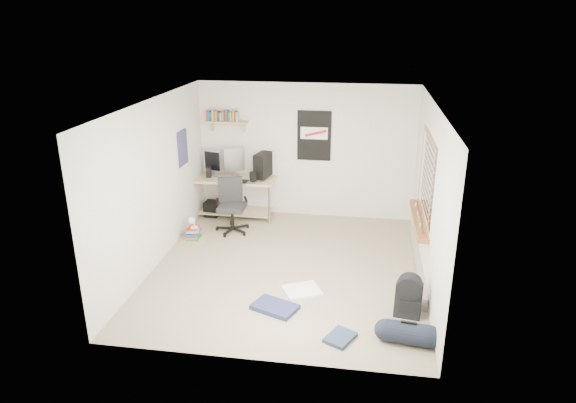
# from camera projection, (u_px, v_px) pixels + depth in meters

# --- Properties ---
(floor) EXTENTS (4.00, 4.50, 0.01)m
(floor) POSITION_uv_depth(u_px,v_px,m) (287.00, 268.00, 7.83)
(floor) COLOR gray
(floor) RESTS_ON ground
(ceiling) EXTENTS (4.00, 4.50, 0.01)m
(ceiling) POSITION_uv_depth(u_px,v_px,m) (287.00, 103.00, 6.96)
(ceiling) COLOR white
(ceiling) RESTS_ON ground
(back_wall) EXTENTS (4.00, 0.01, 2.50)m
(back_wall) POSITION_uv_depth(u_px,v_px,m) (306.00, 151.00, 9.49)
(back_wall) COLOR silver
(back_wall) RESTS_ON ground
(left_wall) EXTENTS (0.01, 4.50, 2.50)m
(left_wall) POSITION_uv_depth(u_px,v_px,m) (155.00, 183.00, 7.68)
(left_wall) COLOR silver
(left_wall) RESTS_ON ground
(right_wall) EXTENTS (0.01, 4.50, 2.50)m
(right_wall) POSITION_uv_depth(u_px,v_px,m) (430.00, 197.00, 7.11)
(right_wall) COLOR silver
(right_wall) RESTS_ON ground
(desk) EXTENTS (1.91, 1.34, 0.80)m
(desk) POSITION_uv_depth(u_px,v_px,m) (230.00, 197.00, 9.76)
(desk) COLOR tan
(desk) RESTS_ON floor
(monitor_left) EXTENTS (0.37, 0.19, 0.40)m
(monitor_left) POSITION_uv_depth(u_px,v_px,m) (212.00, 165.00, 9.52)
(monitor_left) COLOR #B2B2B7
(monitor_left) RESTS_ON desk
(monitor_right) EXTENTS (0.39, 0.28, 0.43)m
(monitor_right) POSITION_uv_depth(u_px,v_px,m) (234.00, 164.00, 9.52)
(monitor_right) COLOR #B8B7BD
(monitor_right) RESTS_ON desk
(pc_tower) EXTENTS (0.29, 0.46, 0.45)m
(pc_tower) POSITION_uv_depth(u_px,v_px,m) (263.00, 165.00, 9.44)
(pc_tower) COLOR black
(pc_tower) RESTS_ON desk
(keyboard) EXTENTS (0.45, 0.26, 0.02)m
(keyboard) POSITION_uv_depth(u_px,v_px,m) (237.00, 180.00, 9.27)
(keyboard) COLOR black
(keyboard) RESTS_ON desk
(speaker_left) EXTENTS (0.11, 0.11, 0.19)m
(speaker_left) POSITION_uv_depth(u_px,v_px,m) (209.00, 172.00, 9.45)
(speaker_left) COLOR black
(speaker_left) RESTS_ON desk
(speaker_right) EXTENTS (0.12, 0.12, 0.18)m
(speaker_right) POSITION_uv_depth(u_px,v_px,m) (253.00, 177.00, 9.20)
(speaker_right) COLOR black
(speaker_right) RESTS_ON desk
(office_chair) EXTENTS (0.80, 0.80, 0.95)m
(office_chair) POSITION_uv_depth(u_px,v_px,m) (232.00, 205.00, 8.97)
(office_chair) COLOR black
(office_chair) RESTS_ON floor
(wall_shelf) EXTENTS (0.80, 0.22, 0.24)m
(wall_shelf) POSITION_uv_depth(u_px,v_px,m) (227.00, 122.00, 9.41)
(wall_shelf) COLOR tan
(wall_shelf) RESTS_ON back_wall
(poster_back_wall) EXTENTS (0.62, 0.03, 0.92)m
(poster_back_wall) POSITION_uv_depth(u_px,v_px,m) (314.00, 136.00, 9.34)
(poster_back_wall) COLOR black
(poster_back_wall) RESTS_ON back_wall
(poster_left_wall) EXTENTS (0.02, 0.42, 0.60)m
(poster_left_wall) POSITION_uv_depth(u_px,v_px,m) (183.00, 148.00, 8.71)
(poster_left_wall) COLOR navy
(poster_left_wall) RESTS_ON left_wall
(window) EXTENTS (0.10, 1.50, 1.26)m
(window) POSITION_uv_depth(u_px,v_px,m) (425.00, 177.00, 7.32)
(window) COLOR brown
(window) RESTS_ON right_wall
(baseboard_heater) EXTENTS (0.08, 2.50, 0.18)m
(baseboard_heater) POSITION_uv_depth(u_px,v_px,m) (417.00, 262.00, 7.79)
(baseboard_heater) COLOR #B7B2A8
(baseboard_heater) RESTS_ON floor
(backpack) EXTENTS (0.37, 0.32, 0.45)m
(backpack) POSITION_uv_depth(u_px,v_px,m) (408.00, 300.00, 6.56)
(backpack) COLOR black
(backpack) RESTS_ON floor
(duffel_bag) EXTENTS (0.30, 0.30, 0.53)m
(duffel_bag) POSITION_uv_depth(u_px,v_px,m) (408.00, 333.00, 5.99)
(duffel_bag) COLOR black
(duffel_bag) RESTS_ON floor
(tshirt) EXTENTS (0.62, 0.58, 0.04)m
(tshirt) POSITION_uv_depth(u_px,v_px,m) (302.00, 291.00, 7.13)
(tshirt) COLOR white
(tshirt) RESTS_ON floor
(jeans_a) EXTENTS (0.67, 0.55, 0.06)m
(jeans_a) POSITION_uv_depth(u_px,v_px,m) (275.00, 307.00, 6.72)
(jeans_a) COLOR #22284F
(jeans_a) RESTS_ON floor
(jeans_b) EXTENTS (0.42, 0.46, 0.05)m
(jeans_b) POSITION_uv_depth(u_px,v_px,m) (340.00, 337.00, 6.09)
(jeans_b) COLOR #22304D
(jeans_b) RESTS_ON floor
(book_stack) EXTENTS (0.52, 0.45, 0.32)m
(book_stack) POSITION_uv_depth(u_px,v_px,m) (194.00, 231.00, 8.78)
(book_stack) COLOR olive
(book_stack) RESTS_ON floor
(desk_lamp) EXTENTS (0.17, 0.24, 0.22)m
(desk_lamp) POSITION_uv_depth(u_px,v_px,m) (193.00, 219.00, 8.68)
(desk_lamp) COLOR white
(desk_lamp) RESTS_ON book_stack
(subwoofer) EXTENTS (0.28, 0.28, 0.29)m
(subwoofer) POSITION_uv_depth(u_px,v_px,m) (212.00, 209.00, 9.80)
(subwoofer) COLOR black
(subwoofer) RESTS_ON floor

